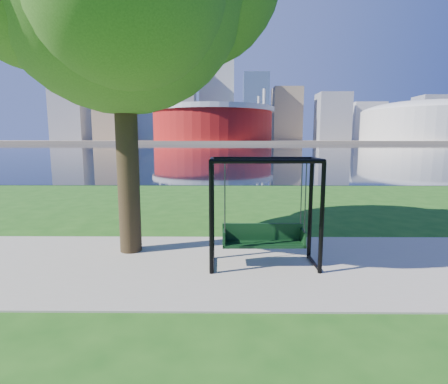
{
  "coord_description": "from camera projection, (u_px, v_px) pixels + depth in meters",
  "views": [
    {
      "loc": [
        -0.12,
        -7.31,
        2.53
      ],
      "look_at": [
        -0.19,
        0.0,
        1.44
      ],
      "focal_mm": 28.0,
      "sensor_mm": 36.0,
      "label": 1
    }
  ],
  "objects": [
    {
      "name": "swing",
      "position": [
        264.0,
        215.0,
        6.9
      ],
      "size": [
        2.15,
        0.96,
        2.19
      ],
      "rotation": [
        0.0,
        0.0,
        0.02
      ],
      "color": "black",
      "rests_on": "ground"
    },
    {
      "name": "path",
      "position": [
        233.0,
        264.0,
        7.11
      ],
      "size": [
        120.0,
        4.0,
        0.03
      ],
      "primitive_type": "cube",
      "color": "#9E937F",
      "rests_on": "ground"
    },
    {
      "name": "river",
      "position": [
        228.0,
        148.0,
        108.48
      ],
      "size": [
        900.0,
        180.0,
        0.02
      ],
      "primitive_type": "cube",
      "color": "black",
      "rests_on": "ground"
    },
    {
      "name": "stadium",
      "position": [
        213.0,
        123.0,
        238.01
      ],
      "size": [
        83.0,
        83.0,
        32.0
      ],
      "color": "maroon",
      "rests_on": "far_bank"
    },
    {
      "name": "far_bank",
      "position": [
        227.0,
        142.0,
        310.09
      ],
      "size": [
        900.0,
        228.0,
        2.0
      ],
      "primitive_type": "cube",
      "color": "#937F60",
      "rests_on": "ground"
    },
    {
      "name": "skyline",
      "position": [
        223.0,
        103.0,
        318.22
      ],
      "size": [
        392.0,
        66.0,
        96.5
      ],
      "color": "gray",
      "rests_on": "far_bank"
    },
    {
      "name": "ground",
      "position": [
        233.0,
        257.0,
        7.6
      ],
      "size": [
        900.0,
        900.0,
        0.0
      ],
      "primitive_type": "plane",
      "color": "#1E5114",
      "rests_on": "ground"
    },
    {
      "name": "arena",
      "position": [
        426.0,
        120.0,
        236.46
      ],
      "size": [
        84.0,
        84.0,
        26.56
      ],
      "color": "beige",
      "rests_on": "far_bank"
    }
  ]
}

